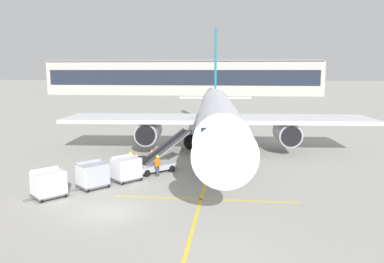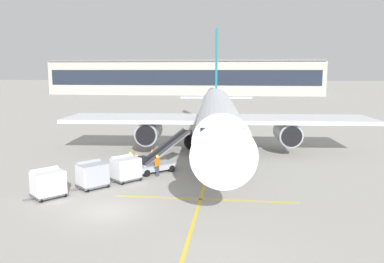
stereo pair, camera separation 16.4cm
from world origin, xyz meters
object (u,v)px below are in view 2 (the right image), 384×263
Objects in this scene: ground_crew_by_loader at (157,164)px; safety_cone_wingtip at (157,153)px; parked_airplane at (218,115)px; safety_cone_engine_keepout at (152,152)px; safety_cone_nose_mark at (137,156)px; baggage_cart_second at (92,174)px; ground_crew_marshaller at (129,166)px; baggage_cart_third at (48,183)px; belt_loader at (157,161)px; baggage_cart_lead at (126,168)px; ground_crew_by_carts at (130,161)px.

safety_cone_wingtip is at bearing 101.90° from ground_crew_by_loader.
parked_airplane reaches higher than ground_crew_by_loader.
ground_crew_by_loader is 7.26m from safety_cone_engine_keepout.
baggage_cart_second is at bearing -95.28° from safety_cone_nose_mark.
baggage_cart_second is 1.49× the size of ground_crew_marshaller.
ground_crew_marshaller is (4.07, 5.03, -0.00)m from baggage_cart_third.
safety_cone_nose_mark is (-1.20, -1.44, -0.04)m from safety_cone_engine_keepout.
ground_crew_by_loader is at bearing 22.83° from ground_crew_marshaller.
belt_loader is at bearing -78.62° from safety_cone_wingtip.
safety_cone_engine_keepout is at bearing 50.14° from safety_cone_nose_mark.
safety_cone_wingtip is (-1.21, 6.02, -0.62)m from belt_loader.
baggage_cart_lead is (-6.37, -11.77, -2.83)m from parked_airplane.
baggage_cart_lead is at bearing -122.54° from belt_loader.
safety_cone_nose_mark is (-1.64, -1.81, 0.04)m from safety_cone_wingtip.
baggage_cart_third is (-5.81, -7.20, 0.09)m from belt_loader.
parked_airplane is 13.68m from baggage_cart_lead.
belt_loader is 2.61× the size of ground_crew_marshaller.
parked_airplane is 7.37m from safety_cone_wingtip.
baggage_cart_second is at bearing -120.92° from parked_airplane.
ground_crew_marshaller is 2.47× the size of safety_cone_nose_mark.
belt_loader is 2.61× the size of ground_crew_by_carts.
safety_cone_nose_mark is at bearing -129.86° from safety_cone_engine_keepout.
ground_crew_marshaller reaches higher than safety_cone_engine_keepout.
belt_loader is 2.16m from ground_crew_by_carts.
ground_crew_by_carts is 2.83× the size of safety_cone_wingtip.
safety_cone_nose_mark is at bearing 120.00° from ground_crew_by_loader.
belt_loader is 6.17m from safety_cone_wingtip.
baggage_cart_second is at bearing -109.50° from ground_crew_by_carts.
ground_crew_marshaller is at bearing 51.03° from baggage_cart_third.
safety_cone_engine_keepout is at bearing -140.04° from safety_cone_wingtip.
baggage_cart_second is 5.35m from ground_crew_by_loader.
safety_cone_nose_mark is (-7.41, -4.72, -3.49)m from parked_airplane.
safety_cone_engine_keepout is 1.12× the size of safety_cone_nose_mark.
safety_cone_engine_keepout is at bearing 72.06° from baggage_cart_third.
baggage_cart_third is 1.49× the size of ground_crew_by_carts.
safety_cone_engine_keepout is at bearing 89.31° from ground_crew_marshaller.
ground_crew_by_loader is 2.61m from ground_crew_by_carts.
safety_cone_engine_keepout is (4.16, 12.86, -0.61)m from baggage_cart_third.
ground_crew_by_carts reaches higher than safety_cone_wingtip.
parked_airplane is at bearing 60.44° from ground_crew_marshaller.
safety_cone_wingtip is at bearing -153.20° from parked_airplane.
belt_loader reaches higher than safety_cone_wingtip.
baggage_cart_third reaches higher than safety_cone_wingtip.
parked_airplane is at bearing 54.44° from ground_crew_by_carts.
baggage_cart_lead is at bearing 46.73° from baggage_cart_second.
safety_cone_nose_mark is (-0.73, 4.62, -0.65)m from ground_crew_by_carts.
safety_cone_nose_mark is at bearing 75.47° from baggage_cart_third.
belt_loader is 1.76× the size of baggage_cart_third.
ground_crew_by_carts is (-0.31, 2.43, -0.00)m from baggage_cart_lead.
ground_crew_by_carts is (3.69, 6.80, -0.00)m from baggage_cart_third.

